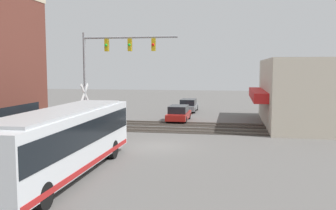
# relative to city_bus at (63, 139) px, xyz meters

# --- Properties ---
(ground_plane) EXTENTS (120.00, 120.00, 0.00)m
(ground_plane) POSITION_rel_city_bus_xyz_m (7.25, -2.80, -1.70)
(ground_plane) COLOR #605E5B
(shop_building) EXTENTS (13.71, 9.25, 5.71)m
(shop_building) POSITION_rel_city_bus_xyz_m (18.27, -14.29, 1.15)
(shop_building) COLOR beige
(shop_building) RESTS_ON ground
(city_bus) EXTENTS (11.62, 2.59, 3.08)m
(city_bus) POSITION_rel_city_bus_xyz_m (0.00, 0.00, 0.00)
(city_bus) COLOR silver
(city_bus) RESTS_ON ground
(traffic_signal_gantry) EXTENTS (0.42, 7.16, 7.57)m
(traffic_signal_gantry) POSITION_rel_city_bus_xyz_m (10.94, 1.38, 3.87)
(traffic_signal_gantry) COLOR gray
(traffic_signal_gantry) RESTS_ON ground
(crossing_signal) EXTENTS (1.41, 1.18, 3.81)m
(crossing_signal) POSITION_rel_city_bus_xyz_m (10.59, 3.34, 0.59)
(crossing_signal) COLOR gray
(crossing_signal) RESTS_ON ground
(rail_track_near) EXTENTS (2.60, 60.00, 0.15)m
(rail_track_near) POSITION_rel_city_bus_xyz_m (13.25, -2.80, -1.68)
(rail_track_near) COLOR #332D28
(rail_track_near) RESTS_ON ground
(rail_track_far) EXTENTS (2.60, 60.00, 0.15)m
(rail_track_far) POSITION_rel_city_bus_xyz_m (16.45, -2.80, -1.68)
(rail_track_far) COLOR #332D28
(rail_track_far) RESTS_ON ground
(parked_car_red) EXTENTS (4.69, 1.82, 1.47)m
(parked_car_red) POSITION_rel_city_bus_xyz_m (18.58, -2.60, -1.02)
(parked_car_red) COLOR #B21E19
(parked_car_red) RESTS_ON ground
(parked_car_grey) EXTENTS (4.80, 1.82, 1.45)m
(parked_car_grey) POSITION_rel_city_bus_xyz_m (26.27, -2.60, -1.03)
(parked_car_grey) COLOR slate
(parked_car_grey) RESTS_ON ground
(pedestrian_at_crossing) EXTENTS (0.34, 0.34, 1.70)m
(pedestrian_at_crossing) POSITION_rel_city_bus_xyz_m (9.61, 1.85, -0.84)
(pedestrian_at_crossing) COLOR #2D3351
(pedestrian_at_crossing) RESTS_ON ground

